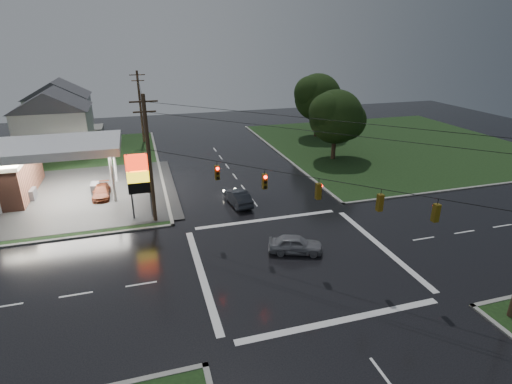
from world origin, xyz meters
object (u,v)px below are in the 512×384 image
object	(u,v)px
house_near	(54,120)
house_far	(60,106)
utility_pole_nw	(149,159)
tree_ne_far	(319,97)
pylon_sign	(139,176)
car_pump	(101,192)
car_north	(238,197)
car_crossing	(296,244)
utility_pole_n	(140,106)
tree_ne_near	(337,117)

from	to	relation	value
house_near	house_far	world-z (taller)	same
utility_pole_nw	tree_ne_far	distance (m)	36.20
pylon_sign	utility_pole_nw	world-z (taller)	utility_pole_nw
house_near	car_pump	world-z (taller)	house_near
house_far	car_north	xyz separation A→B (m)	(20.34, -36.97, -3.68)
car_north	car_crossing	distance (m)	10.26
utility_pole_nw	car_pump	bearing A→B (deg)	124.05
tree_ne_far	house_far	bearing A→B (deg)	160.29
pylon_sign	car_pump	xyz separation A→B (m)	(-3.85, 6.18, -3.43)
utility_pole_n	tree_ne_near	size ratio (longest dim) A/B	1.17
car_pump	tree_ne_far	bearing A→B (deg)	29.11
utility_pole_nw	house_far	xyz separation A→B (m)	(-12.45, 38.50, -1.32)
car_crossing	car_pump	world-z (taller)	car_crossing
car_north	tree_ne_near	bearing A→B (deg)	-151.45
tree_ne_far	pylon_sign	bearing A→B (deg)	-139.65
utility_pole_nw	tree_ne_far	xyz separation A→B (m)	(26.65, 24.49, 0.46)
house_near	utility_pole_nw	bearing A→B (deg)	-66.63
utility_pole_nw	tree_ne_near	bearing A→B (deg)	27.86
tree_ne_near	pylon_sign	bearing A→B (deg)	-154.99
tree_ne_far	car_north	size ratio (longest dim) A/B	2.22
utility_pole_nw	tree_ne_near	distance (m)	26.74
pylon_sign	house_near	bearing A→B (deg)	112.28
pylon_sign	utility_pole_n	world-z (taller)	utility_pole_n
house_near	car_north	size ratio (longest dim) A/B	2.51
utility_pole_n	car_north	world-z (taller)	utility_pole_n
tree_ne_near	car_crossing	bearing A→B (deg)	-123.38
house_far	car_north	world-z (taller)	house_far
pylon_sign	car_pump	distance (m)	8.05
house_far	car_pump	xyz separation A→B (m)	(7.60, -31.32, -3.82)
pylon_sign	tree_ne_far	bearing A→B (deg)	40.35
house_far	car_north	bearing A→B (deg)	-61.19
pylon_sign	car_north	bearing A→B (deg)	3.40
utility_pole_n	car_crossing	world-z (taller)	utility_pole_n
house_near	house_far	distance (m)	12.04
car_north	car_pump	bearing A→B (deg)	-30.22
house_far	car_pump	size ratio (longest dim) A/B	2.74
car_pump	pylon_sign	bearing A→B (deg)	-57.75
utility_pole_n	house_far	world-z (taller)	utility_pole_n
house_far	utility_pole_nw	bearing A→B (deg)	-72.08
pylon_sign	utility_pole_nw	bearing A→B (deg)	-45.00
house_near	tree_ne_far	size ratio (longest dim) A/B	1.13
tree_ne_far	car_pump	world-z (taller)	tree_ne_far
tree_ne_far	car_pump	distance (m)	36.38
utility_pole_n	car_pump	distance (m)	22.40
tree_ne_near	tree_ne_far	world-z (taller)	tree_ne_far
tree_ne_near	house_far	bearing A→B (deg)	144.23
house_far	car_pump	world-z (taller)	house_far
tree_ne_far	car_pump	size ratio (longest dim) A/B	2.43
house_near	house_far	bearing A→B (deg)	94.76
utility_pole_nw	tree_ne_near	world-z (taller)	utility_pole_nw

